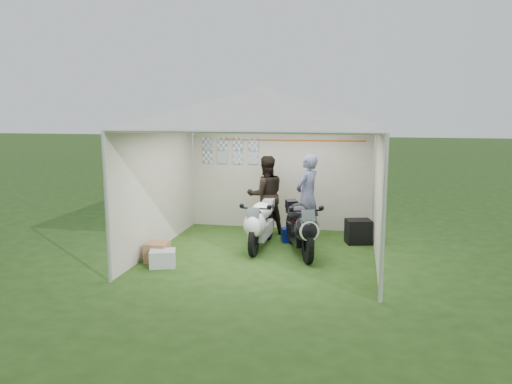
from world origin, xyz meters
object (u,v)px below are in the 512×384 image
at_px(crate_0, 163,258).
at_px(motorcycle_black, 301,226).
at_px(crate_1, 157,252).
at_px(canopy_tent, 264,111).
at_px(person_dark_jacket, 266,195).
at_px(motorcycle_white, 260,223).
at_px(person_blue_jacket, 307,196).
at_px(equipment_box, 358,232).
at_px(paddock_stand, 291,235).

bearing_deg(crate_0, motorcycle_black, 28.95).
height_order(crate_0, crate_1, crate_1).
distance_m(canopy_tent, crate_1, 3.08).
xyz_separation_m(motorcycle_black, person_dark_jacket, (-0.89, 1.38, 0.31)).
bearing_deg(motorcycle_white, person_blue_jacket, 52.92).
xyz_separation_m(person_blue_jacket, equipment_box, (1.04, -0.25, -0.63)).
xyz_separation_m(motorcycle_black, crate_1, (-2.38, -0.94, -0.35)).
distance_m(canopy_tent, person_blue_jacket, 2.22).
height_order(motorcycle_black, person_dark_jacket, person_dark_jacket).
bearing_deg(motorcycle_white, crate_1, -142.30).
distance_m(person_dark_jacket, person_blue_jacket, 0.90).
relative_size(paddock_stand, equipment_box, 0.79).
height_order(person_dark_jacket, crate_1, person_dark_jacket).
height_order(paddock_stand, crate_1, crate_1).
relative_size(paddock_stand, crate_0, 0.88).
bearing_deg(person_blue_jacket, person_dark_jacket, -73.26).
distance_m(equipment_box, crate_0, 3.87).
xyz_separation_m(motorcycle_white, motorcycle_black, (0.79, -0.22, 0.02)).
relative_size(equipment_box, crate_0, 1.12).
distance_m(canopy_tent, motorcycle_black, 2.16).
relative_size(motorcycle_white, crate_0, 4.28).
relative_size(motorcycle_black, paddock_stand, 4.90).
xyz_separation_m(motorcycle_white, person_dark_jacket, (-0.10, 1.15, 0.33)).
relative_size(canopy_tent, motorcycle_white, 3.13).
bearing_deg(person_dark_jacket, paddock_stand, 114.78).
bearing_deg(canopy_tent, motorcycle_black, 4.22).
bearing_deg(crate_1, paddock_stand, 39.93).
bearing_deg(motorcycle_white, person_dark_jacket, 96.60).
height_order(motorcycle_white, crate_0, motorcycle_white).
xyz_separation_m(crate_0, crate_1, (-0.20, 0.26, 0.03)).
bearing_deg(motorcycle_black, paddock_stand, 90.00).
height_order(person_blue_jacket, crate_1, person_blue_jacket).
distance_m(canopy_tent, equipment_box, 3.06).
bearing_deg(canopy_tent, paddock_stand, 65.72).
distance_m(person_blue_jacket, equipment_box, 1.24).
relative_size(motorcycle_white, person_blue_jacket, 1.05).
xyz_separation_m(motorcycle_black, paddock_stand, (-0.28, 0.82, -0.38)).
xyz_separation_m(paddock_stand, crate_1, (-2.10, -1.75, 0.03)).
bearing_deg(canopy_tent, crate_0, -142.53).
bearing_deg(canopy_tent, crate_1, -152.46).
height_order(motorcycle_white, person_dark_jacket, person_dark_jacket).
bearing_deg(crate_0, person_blue_jacket, 48.02).
bearing_deg(canopy_tent, motorcycle_white, 113.95).
height_order(person_dark_jacket, crate_0, person_dark_jacket).
height_order(person_blue_jacket, crate_0, person_blue_jacket).
height_order(canopy_tent, equipment_box, canopy_tent).
height_order(motorcycle_black, crate_0, motorcycle_black).
distance_m(motorcycle_white, equipment_box, 1.98).
distance_m(person_dark_jacket, crate_0, 2.96).
relative_size(paddock_stand, person_blue_jacket, 0.22).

